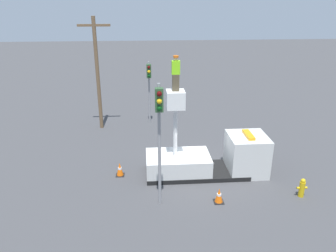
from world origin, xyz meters
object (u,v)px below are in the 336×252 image
traffic_light_pole (159,124)px  worker (176,73)px  fire_hydrant (302,188)px  bucket_truck (211,159)px  traffic_cone_curbside (219,196)px  utility_pole (97,71)px  traffic_light_across (149,81)px  traffic_cone_rear (120,169)px

traffic_light_pole → worker: bearing=71.1°
traffic_light_pole → fire_hydrant: bearing=1.6°
bucket_truck → traffic_cone_curbside: bearing=-92.6°
worker → fire_hydrant: (5.95, -2.61, -5.14)m
worker → utility_pole: 8.87m
traffic_light_across → fire_hydrant: bearing=-56.1°
worker → utility_pole: (-4.80, 7.33, -1.33)m
bucket_truck → traffic_cone_rear: (-4.96, 0.10, -0.52)m
utility_pole → worker: bearing=-56.8°
utility_pole → fire_hydrant: bearing=-42.8°
traffic_cone_rear → utility_pole: 8.43m
bucket_truck → traffic_light_pole: size_ratio=1.13×
worker → traffic_light_across: worker is taller
traffic_light_pole → fire_hydrant: 7.80m
traffic_light_pole → traffic_cone_curbside: size_ratio=7.85×
traffic_light_pole → traffic_cone_curbside: bearing=0.3°
worker → traffic_cone_rear: worker is taller
bucket_truck → traffic_light_across: size_ratio=1.39×
fire_hydrant → utility_pole: 15.13m
worker → fire_hydrant: size_ratio=1.78×
traffic_cone_rear → traffic_cone_curbside: 5.63m
traffic_light_pole → traffic_light_across: (-0.22, 10.78, -0.74)m
bucket_truck → traffic_cone_curbside: size_ratio=8.86×
traffic_cone_rear → utility_pole: (-1.80, 7.23, 3.93)m
fire_hydrant → traffic_cone_rear: fire_hydrant is taller
traffic_cone_curbside → utility_pole: bearing=123.2°
bucket_truck → worker: worker is taller
traffic_light_pole → traffic_cone_rear: (-2.04, 2.90, -3.73)m
traffic_light_pole → traffic_light_across: size_ratio=1.23×
traffic_light_pole → traffic_cone_rear: size_ratio=7.53×
fire_hydrant → utility_pole: bearing=137.2°
fire_hydrant → utility_pole: size_ratio=0.12×
worker → traffic_cone_rear: (-3.00, 0.10, -5.25)m
worker → traffic_cone_curbside: 6.23m
traffic_light_pole → bucket_truck: bearing=43.8°
traffic_cone_curbside → fire_hydrant: bearing=2.4°
traffic_light_across → fire_hydrant: 13.09m
worker → utility_pole: bearing=123.2°
utility_pole → bucket_truck: bearing=-47.3°
fire_hydrant → traffic_cone_curbside: size_ratio=1.32×
traffic_cone_curbside → worker: bearing=123.3°
worker → fire_hydrant: worker is taller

